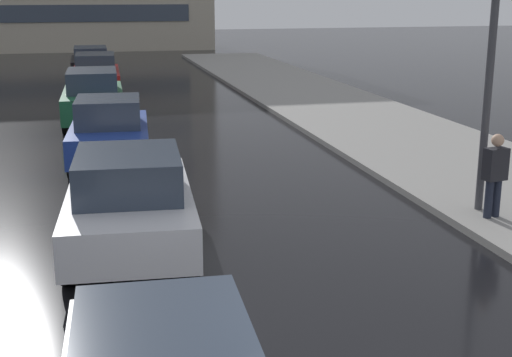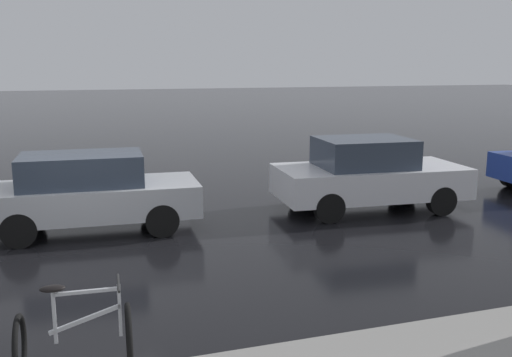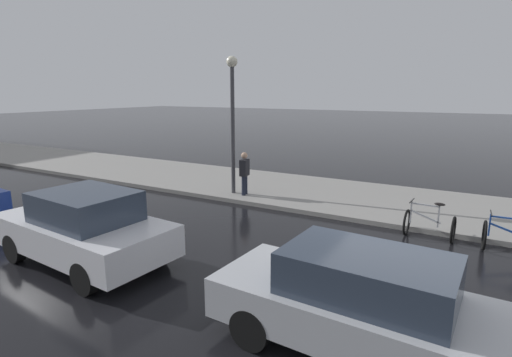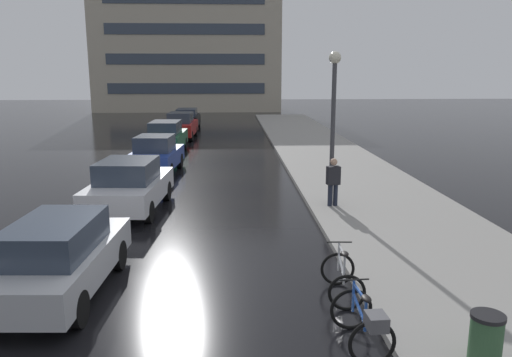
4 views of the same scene
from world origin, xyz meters
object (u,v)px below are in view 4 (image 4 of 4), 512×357
object	(u,v)px
bicycle_second	(342,278)
pedestrian	(333,181)
car_black	(187,119)
trash_bin	(485,343)
car_white	(129,185)
car_silver	(59,257)
bicycle_nearest	(364,323)
car_red	(181,126)
car_blue	(156,155)
streetlamp	(333,107)
car_green	(166,137)

from	to	relation	value
bicycle_second	pedestrian	bearing A→B (deg)	80.17
car_black	trash_bin	bearing A→B (deg)	-77.68
car_white	car_silver	bearing A→B (deg)	-91.44
bicycle_nearest	car_silver	bearing A→B (deg)	156.86
car_red	trash_bin	xyz separation A→B (m)	(6.81, -26.03, -0.40)
car_blue	car_silver	bearing A→B (deg)	-90.50
car_silver	bicycle_second	bearing A→B (deg)	-3.82
car_blue	streetlamp	xyz separation A→B (m)	(6.39, -5.70, 2.37)
car_black	pedestrian	distance (m)	23.76
car_green	car_black	size ratio (longest dim) A/B	1.15
car_red	streetlamp	size ratio (longest dim) A/B	0.91
car_silver	bicycle_nearest	bearing A→B (deg)	-23.14
bicycle_nearest	bicycle_second	xyz separation A→B (m)	(0.08, 1.91, -0.09)
car_green	car_black	distance (m)	11.23
car_blue	pedestrian	size ratio (longest dim) A/B	2.40
car_silver	car_black	world-z (taller)	car_black
bicycle_second	car_silver	distance (m)	5.43
car_blue	streetlamp	world-z (taller)	streetlamp
bicycle_second	trash_bin	world-z (taller)	bicycle_second
bicycle_nearest	bicycle_second	size ratio (longest dim) A/B	1.18
car_blue	car_green	distance (m)	5.46
bicycle_nearest	pedestrian	size ratio (longest dim) A/B	0.86
car_blue	trash_bin	xyz separation A→B (m)	(6.81, -14.84, -0.34)
car_white	pedestrian	world-z (taller)	pedestrian
trash_bin	car_white	bearing A→B (deg)	127.20
streetlamp	bicycle_second	bearing A→B (deg)	-99.41
car_silver	pedestrian	distance (m)	8.67
car_silver	streetlamp	distance (m)	9.33
bicycle_nearest	car_red	bearing A→B (deg)	101.58
car_silver	streetlamp	size ratio (longest dim) A/B	0.86
car_white	car_red	world-z (taller)	car_red
car_blue	trash_bin	distance (m)	16.33
trash_bin	car_silver	bearing A→B (deg)	157.39
car_green	car_red	bearing A→B (deg)	87.54
streetlamp	car_green	bearing A→B (deg)	120.75
pedestrian	car_white	bearing A→B (deg)	177.69
car_silver	car_green	size ratio (longest dim) A/B	0.95
car_black	car_green	bearing A→B (deg)	-90.86
bicycle_second	car_black	size ratio (longest dim) A/B	0.31
bicycle_nearest	streetlamp	bearing A→B (deg)	82.13
car_red	car_blue	bearing A→B (deg)	-90.01
bicycle_second	car_red	xyz separation A→B (m)	(-5.29, 23.51, 0.45)
streetlamp	trash_bin	size ratio (longest dim) A/B	5.43
bicycle_nearest	car_silver	world-z (taller)	car_silver
bicycle_second	car_blue	xyz separation A→B (m)	(-5.29, 12.32, 0.40)
car_blue	car_black	bearing A→B (deg)	90.26
trash_bin	car_green	bearing A→B (deg)	109.16
bicycle_second	car_black	world-z (taller)	car_black
car_blue	car_black	size ratio (longest dim) A/B	1.02
car_white	streetlamp	world-z (taller)	streetlamp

